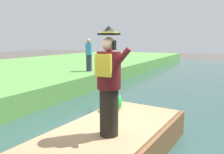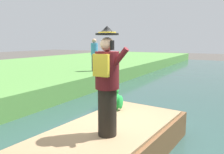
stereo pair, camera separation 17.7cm
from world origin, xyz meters
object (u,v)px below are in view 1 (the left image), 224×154
object	(u,v)px
person_bystander	(89,55)
boat	(104,147)
person_pirate	(109,82)
parrot_plush	(114,100)

from	to	relation	value
person_bystander	boat	bearing A→B (deg)	-54.75
boat	person_bystander	distance (m)	7.45
boat	person_pirate	size ratio (longest dim) A/B	2.34
person_pirate	person_bystander	size ratio (longest dim) A/B	1.16
boat	person_bystander	size ratio (longest dim) A/B	2.70
boat	person_pirate	world-z (taller)	person_pirate
person_pirate	parrot_plush	distance (m)	1.61
person_bystander	person_pirate	bearing A→B (deg)	-54.27
person_pirate	parrot_plush	world-z (taller)	person_pirate
boat	parrot_plush	distance (m)	1.40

